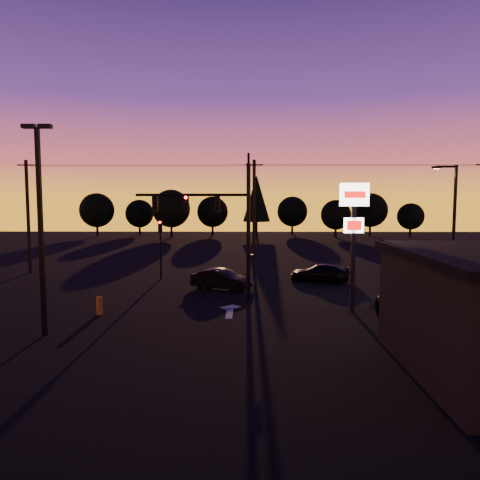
% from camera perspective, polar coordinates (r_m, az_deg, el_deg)
% --- Properties ---
extents(ground, '(120.00, 120.00, 0.00)m').
position_cam_1_polar(ground, '(23.81, -2.59, -9.52)').
color(ground, black).
rests_on(ground, ground).
extents(lane_arrow, '(1.20, 3.10, 0.01)m').
position_cam_1_polar(lane_arrow, '(25.40, -1.24, -8.56)').
color(lane_arrow, beige).
rests_on(lane_arrow, ground).
extents(traffic_signal_mast, '(6.79, 0.52, 8.58)m').
position_cam_1_polar(traffic_signal_mast, '(27.04, -2.36, 2.84)').
color(traffic_signal_mast, black).
rests_on(traffic_signal_mast, ground).
extents(secondary_signal, '(0.30, 0.31, 4.35)m').
position_cam_1_polar(secondary_signal, '(35.20, -9.68, -0.07)').
color(secondary_signal, black).
rests_on(secondary_signal, ground).
extents(parking_lot_light, '(1.25, 0.30, 9.14)m').
position_cam_1_polar(parking_lot_light, '(21.87, -23.18, 2.74)').
color(parking_lot_light, black).
rests_on(parking_lot_light, ground).
extents(pylon_sign, '(1.50, 0.28, 6.80)m').
position_cam_1_polar(pylon_sign, '(25.16, 13.71, 2.47)').
color(pylon_sign, black).
rests_on(pylon_sign, ground).
extents(streetlight, '(1.55, 0.35, 8.00)m').
position_cam_1_polar(streetlight, '(31.18, 24.48, 1.74)').
color(streetlight, black).
rests_on(streetlight, ground).
extents(utility_pole_0, '(1.40, 0.26, 9.00)m').
position_cam_1_polar(utility_pole_0, '(40.88, -24.43, 2.70)').
color(utility_pole_0, black).
rests_on(utility_pole_0, ground).
extents(utility_pole_1, '(1.40, 0.26, 9.00)m').
position_cam_1_polar(utility_pole_1, '(37.02, 1.72, 2.95)').
color(utility_pole_1, black).
rests_on(utility_pole_1, ground).
extents(power_wires, '(36.00, 1.22, 0.07)m').
position_cam_1_polar(power_wires, '(37.08, 1.74, 9.09)').
color(power_wires, black).
rests_on(power_wires, ground).
extents(bollard, '(0.31, 0.31, 0.94)m').
position_cam_1_polar(bollard, '(25.50, -16.77, -7.66)').
color(bollard, '#B57013').
rests_on(bollard, ground).
extents(tree_0, '(5.36, 5.36, 6.74)m').
position_cam_1_polar(tree_0, '(76.66, -17.05, 3.49)').
color(tree_0, black).
rests_on(tree_0, ground).
extents(tree_1, '(4.54, 4.54, 5.71)m').
position_cam_1_polar(tree_1, '(77.99, -12.16, 3.16)').
color(tree_1, black).
rests_on(tree_1, ground).
extents(tree_2, '(5.77, 5.78, 7.26)m').
position_cam_1_polar(tree_2, '(71.91, -8.38, 3.81)').
color(tree_2, black).
rests_on(tree_2, ground).
extents(tree_3, '(4.95, 4.95, 6.22)m').
position_cam_1_polar(tree_3, '(75.21, -3.37, 3.44)').
color(tree_3, black).
rests_on(tree_3, ground).
extents(tree_4, '(4.18, 4.18, 9.50)m').
position_cam_1_polar(tree_4, '(72.01, 2.04, 5.10)').
color(tree_4, black).
rests_on(tree_4, ground).
extents(tree_5, '(4.95, 4.95, 6.22)m').
position_cam_1_polar(tree_5, '(77.40, 6.40, 3.46)').
color(tree_5, black).
rests_on(tree_5, ground).
extents(tree_6, '(4.54, 4.54, 5.71)m').
position_cam_1_polar(tree_6, '(72.34, 11.61, 3.02)').
color(tree_6, black).
rests_on(tree_6, ground).
extents(tree_7, '(5.36, 5.36, 6.74)m').
position_cam_1_polar(tree_7, '(76.58, 15.61, 3.52)').
color(tree_7, black).
rests_on(tree_7, ground).
extents(tree_8, '(4.12, 4.12, 5.19)m').
position_cam_1_polar(tree_8, '(77.42, 20.09, 2.72)').
color(tree_8, black).
rests_on(tree_8, ground).
extents(car_mid, '(4.28, 2.98, 1.34)m').
position_cam_1_polar(car_mid, '(30.99, -2.30, -4.80)').
color(car_mid, black).
rests_on(car_mid, ground).
extents(car_right, '(4.76, 3.40, 1.28)m').
position_cam_1_polar(car_right, '(34.23, 9.78, -3.97)').
color(car_right, black).
rests_on(car_right, ground).
extents(suv_parked, '(2.54, 5.11, 1.39)m').
position_cam_1_polar(suv_parked, '(23.79, 20.44, -8.14)').
color(suv_parked, black).
rests_on(suv_parked, ground).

